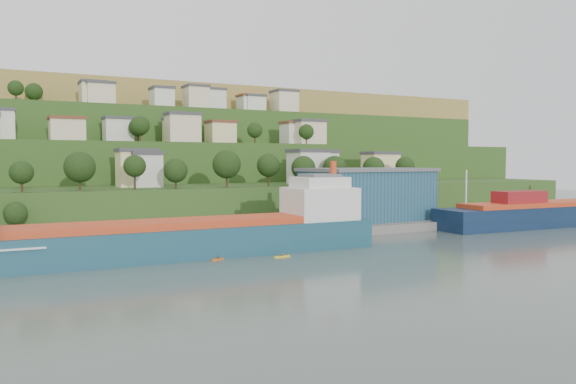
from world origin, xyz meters
TOP-DOWN VIEW (x-y plane):
  - ground at (0.00, 0.00)m, footprint 500.00×500.00m
  - quay at (20.00, 28.00)m, footprint 220.00×26.00m
  - hillside at (0.05, 168.67)m, footprint 360.00×210.93m
  - cargo_ship_near at (-7.58, 7.70)m, footprint 72.55×11.96m
  - cargo_ship_far at (90.51, 10.04)m, footprint 67.29×14.29m
  - warehouse at (43.63, 27.87)m, footprint 32.07×20.79m
  - kayak_orange at (-5.14, 1.82)m, footprint 3.08×1.77m
  - kayak_yellow at (5.41, -0.83)m, footprint 3.03×0.65m

SIDE VIEW (x-z plane):
  - ground at x=0.00m, z-range 0.00..0.00m
  - quay at x=20.00m, z-range -2.00..2.00m
  - hillside at x=0.05m, z-range -47.91..48.09m
  - kayak_yellow at x=5.41m, z-range -0.15..0.60m
  - kayak_orange at x=-5.14m, z-range -0.16..0.62m
  - cargo_ship_far at x=90.51m, z-range -6.21..11.95m
  - cargo_ship_near at x=-7.58m, z-range -6.34..12.29m
  - warehouse at x=43.63m, z-range 2.03..14.83m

